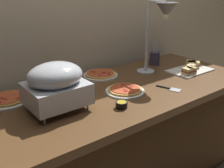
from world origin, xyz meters
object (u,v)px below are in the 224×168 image
pizza_plate_raised_stand (7,99)px  sauce_cup_near (121,105)px  sandwich_platter (191,68)px  heat_lamp (162,19)px  serving_spatula (169,89)px  utensil_holder (155,58)px  pizza_plate_center (125,90)px  pizza_plate_front (100,74)px  chafing_dish (56,84)px

pizza_plate_raised_stand → sauce_cup_near: sauce_cup_near is taller
sandwich_platter → sauce_cup_near: size_ratio=5.27×
heat_lamp → serving_spatula: (-0.13, -0.22, -0.43)m
sandwich_platter → utensil_holder: 0.32m
heat_lamp → serving_spatula: bearing=-120.1°
serving_spatula → pizza_plate_center: bearing=152.5°
pizza_plate_center → sauce_cup_near: sauce_cup_near is taller
pizza_plate_front → pizza_plate_raised_stand: size_ratio=0.93×
sauce_cup_near → serving_spatula: bearing=2.9°
heat_lamp → pizza_plate_front: bearing=141.0°
pizza_plate_center → sauce_cup_near: bearing=-135.4°
utensil_holder → pizza_plate_front: bearing=175.9°
sauce_cup_near → serving_spatula: size_ratio=0.40×
sandwich_platter → sauce_cup_near: 0.88m
utensil_holder → heat_lamp: bearing=-130.3°
pizza_plate_front → utensil_holder: size_ratio=1.22×
pizza_plate_center → sandwich_platter: sandwich_platter is taller
heat_lamp → sauce_cup_near: heat_lamp is taller
chafing_dish → pizza_plate_front: bearing=31.1°
sauce_cup_near → pizza_plate_center: bearing=44.6°
chafing_dish → sauce_cup_near: bearing=-34.4°
sandwich_platter → pizza_plate_front: bearing=152.1°
sauce_cup_near → serving_spatula: (0.43, 0.02, -0.02)m
sandwich_platter → serving_spatula: (-0.43, -0.15, -0.02)m
chafing_dish → sauce_cup_near: (0.30, -0.20, -0.13)m
sandwich_platter → sauce_cup_near: (-0.86, -0.18, -0.00)m
pizza_plate_raised_stand → utensil_holder: utensil_holder is taller
utensil_holder → serving_spatula: size_ratio=1.24×
pizza_plate_center → sauce_cup_near: (-0.16, -0.16, 0.01)m
sandwich_platter → heat_lamp: bearing=168.0°
serving_spatula → pizza_plate_front: bearing=113.3°
heat_lamp → utensil_holder: bearing=49.7°
pizza_plate_raised_stand → sandwich_platter: bearing=-12.9°
serving_spatula → sandwich_platter: bearing=19.9°
heat_lamp → pizza_plate_raised_stand: 1.16m
pizza_plate_front → heat_lamp: bearing=-39.0°
pizza_plate_center → serving_spatula: bearing=-27.5°
pizza_plate_raised_stand → sauce_cup_near: 0.69m
sauce_cup_near → utensil_holder: size_ratio=0.32×
sauce_cup_near → pizza_plate_front: bearing=66.8°
pizza_plate_front → sandwich_platter: sandwich_platter is taller
utensil_holder → serving_spatula: (-0.33, -0.46, -0.05)m
sandwich_platter → serving_spatula: sandwich_platter is taller
pizza_plate_front → sandwich_platter: bearing=-27.9°
heat_lamp → sauce_cup_near: (-0.56, -0.24, -0.41)m
sandwich_platter → sauce_cup_near: bearing=-168.4°
chafing_dish → sauce_cup_near: size_ratio=4.73×
pizza_plate_center → serving_spatula: 0.30m
pizza_plate_front → sauce_cup_near: (-0.22, -0.52, 0.01)m
chafing_dish → heat_lamp: bearing=2.5°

